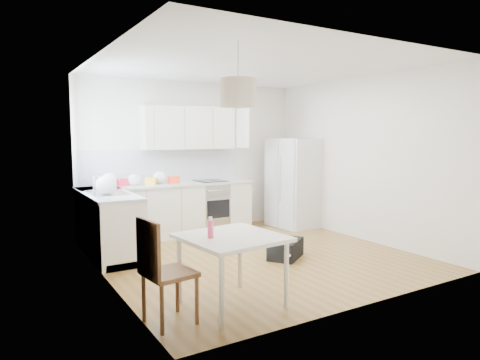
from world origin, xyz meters
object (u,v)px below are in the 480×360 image
Objects in this scene: dining_chair at (170,271)px; gym_bag at (286,249)px; refrigerator at (294,183)px; dining_table at (232,243)px.

gym_bag is (2.21, 1.16, -0.37)m from dining_chair.
refrigerator is at bearing 30.19° from dining_chair.
gym_bag is at bearing -136.15° from refrigerator.
dining_chair is (-0.69, -0.06, -0.16)m from dining_table.
dining_table is at bearing -142.11° from refrigerator.
refrigerator is 1.65× the size of dining_table.
refrigerator reaches higher than gym_bag.
refrigerator is 4.02m from dining_table.
dining_table is (-2.94, -2.73, -0.19)m from refrigerator.
gym_bag is (-1.42, -1.63, -0.71)m from refrigerator.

